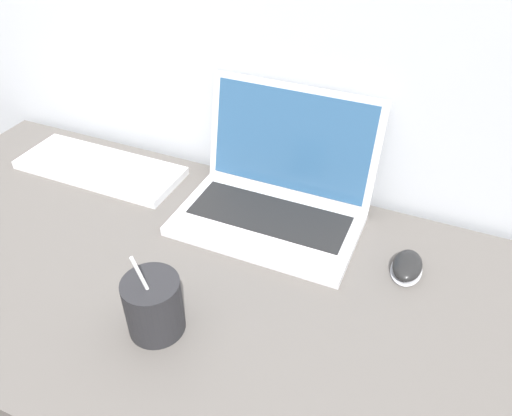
{
  "coord_description": "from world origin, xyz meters",
  "views": [
    {
      "loc": [
        0.41,
        -0.22,
        1.47
      ],
      "look_at": [
        0.1,
        0.49,
        0.87
      ],
      "focal_mm": 35.0,
      "sensor_mm": 36.0,
      "label": 1
    }
  ],
  "objects_px": {
    "laptop": "(276,191)",
    "external_keyboard": "(100,168)",
    "computer_mouse": "(407,266)",
    "drink_cup": "(154,305)"
  },
  "relations": [
    {
      "from": "drink_cup",
      "to": "computer_mouse",
      "type": "xyz_separation_m",
      "value": [
        0.37,
        0.31,
        -0.04
      ]
    },
    {
      "from": "laptop",
      "to": "external_keyboard",
      "type": "relative_size",
      "value": 0.92
    },
    {
      "from": "external_keyboard",
      "to": "drink_cup",
      "type": "bearing_deg",
      "value": -42.18
    },
    {
      "from": "computer_mouse",
      "to": "external_keyboard",
      "type": "distance_m",
      "value": 0.77
    },
    {
      "from": "computer_mouse",
      "to": "external_keyboard",
      "type": "relative_size",
      "value": 0.22
    },
    {
      "from": "laptop",
      "to": "computer_mouse",
      "type": "xyz_separation_m",
      "value": [
        0.3,
        -0.07,
        -0.05
      ]
    },
    {
      "from": "drink_cup",
      "to": "computer_mouse",
      "type": "height_order",
      "value": "drink_cup"
    },
    {
      "from": "laptop",
      "to": "computer_mouse",
      "type": "height_order",
      "value": "laptop"
    },
    {
      "from": "laptop",
      "to": "external_keyboard",
      "type": "height_order",
      "value": "laptop"
    },
    {
      "from": "laptop",
      "to": "external_keyboard",
      "type": "xyz_separation_m",
      "value": [
        -0.46,
        -0.02,
        -0.05
      ]
    }
  ]
}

